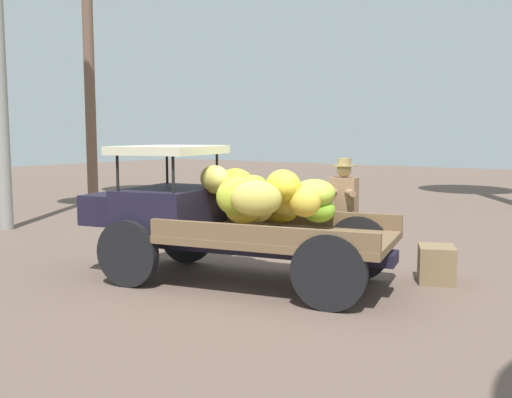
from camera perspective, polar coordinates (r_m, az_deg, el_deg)
ground_plane at (r=8.18m, az=-0.69°, el=-8.11°), size 60.00×60.00×0.00m
truck at (r=8.05m, az=-3.15°, el=-1.25°), size 4.65×2.59×1.90m
farmer at (r=8.66m, az=8.71°, el=-0.83°), size 0.52×0.48×1.71m
wooden_crate at (r=8.41m, az=17.57°, el=-6.21°), size 0.66×0.70×0.51m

